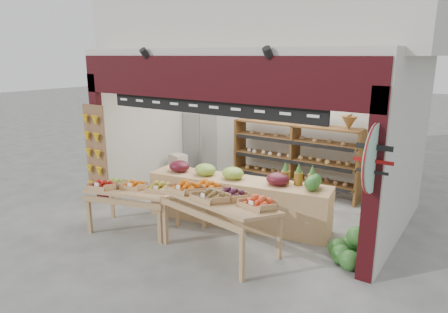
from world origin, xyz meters
TOP-DOWN VIEW (x-y plane):
  - ground at (0.00, 0.00)m, footprint 60.00×60.00m
  - shop_structure at (0.00, 1.61)m, footprint 6.36×5.12m
  - banana_board at (-2.73, -1.17)m, footprint 0.60×0.15m
  - gift_sign at (2.75, -1.15)m, footprint 0.04×0.93m
  - back_shelving at (0.36, 1.78)m, footprint 2.93×0.48m
  - refrigerator at (-2.40, 1.87)m, footprint 0.66×0.66m
  - cardboard_stack at (-2.07, 0.83)m, footprint 1.06×0.77m
  - mid_counter at (0.25, -0.42)m, footprint 3.42×1.23m
  - display_table_left at (-1.19, -1.68)m, footprint 1.64×1.21m
  - display_table_right at (0.57, -1.46)m, footprint 1.88×1.23m
  - watermelon_pile at (2.46, -0.69)m, footprint 0.73×0.73m

SIDE VIEW (x-z plane):
  - ground at x=0.00m, z-range 0.00..0.00m
  - watermelon_pile at x=2.46m, z-range -0.10..0.47m
  - cardboard_stack at x=-2.07m, z-range -0.09..0.59m
  - mid_counter at x=0.25m, z-range -0.07..0.99m
  - display_table_left at x=-1.19m, z-range 0.24..1.19m
  - refrigerator at x=-2.40m, z-range 0.00..1.67m
  - display_table_right at x=0.57m, z-range 0.31..1.41m
  - banana_board at x=-2.73m, z-range 0.22..2.02m
  - back_shelving at x=0.36m, z-range 0.22..2.04m
  - gift_sign at x=2.75m, z-range 1.29..2.21m
  - shop_structure at x=0.00m, z-range 1.22..6.62m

